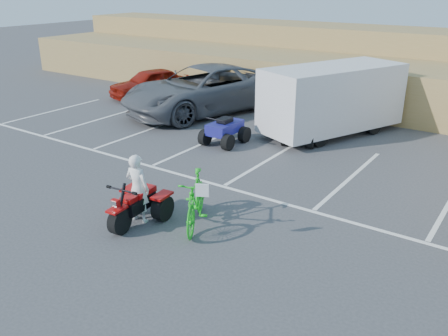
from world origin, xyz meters
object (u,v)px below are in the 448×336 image
Objects in this scene: rider at (138,188)px; red_car at (150,83)px; grey_pickup at (203,89)px; quad_atv_blue at (225,143)px; cargo_trailer at (332,98)px; quad_atv_green at (300,143)px; green_dirt_bike at (196,200)px; red_trike_atv at (136,223)px.

rider is 13.01m from red_car.
grey_pickup is at bearing 5.37° from red_car.
red_car is 2.54× the size of quad_atv_blue.
cargo_trailer is 3.65× the size of quad_atv_blue.
quad_atv_blue is at bearing -25.87° from grey_pickup.
green_dirt_bike is at bearing -100.11° from quad_atv_green.
red_trike_atv is at bearing -75.41° from quad_atv_blue.
red_car is (-3.86, 0.86, -0.31)m from grey_pickup.
cargo_trailer is (1.00, 9.05, 0.52)m from rider.
grey_pickup reaches higher than quad_atv_blue.
grey_pickup is (-6.01, 8.29, 0.36)m from green_dirt_bike.
red_car is at bearing 151.21° from quad_atv_blue.
quad_atv_blue is (7.06, -3.85, -0.69)m from red_car.
red_car is 0.70× the size of cargo_trailer.
quad_atv_green is at bearing 67.80° from green_dirt_bike.
grey_pickup is at bearing 111.82° from red_trike_atv.
red_car is (-9.88, 9.15, 0.05)m from green_dirt_bike.
green_dirt_bike reaches higher than quad_atv_green.
green_dirt_bike is 6.94m from quad_atv_green.
red_car is at bearing 125.08° from red_trike_atv.
red_trike_atv is 6.24m from quad_atv_blue.
grey_pickup is (-4.79, 9.03, 0.99)m from red_trike_atv.
rider is at bearing 90.00° from red_trike_atv.
quad_atv_blue is 1.08× the size of quad_atv_green.
quad_atv_green is at bearing 4.00° from red_car.
grey_pickup reaches higher than red_car.
red_trike_atv is 0.28× the size of cargo_trailer.
cargo_trailer is (9.63, -0.69, 0.67)m from red_car.
grey_pickup is (-4.77, 8.88, 0.16)m from rider.
quad_atv_green is (5.34, -1.41, -0.99)m from grey_pickup.
cargo_trailer is at bearing 63.88° from green_dirt_bike.
cargo_trailer reaches higher than quad_atv_green.
quad_atv_blue is at bearing 90.23° from green_dirt_bike.
rider is 1.05× the size of quad_atv_blue.
red_trike_atv is 13.15m from red_car.
quad_atv_green is at bearing -100.48° from rider.
rider is 0.23× the size of grey_pickup.
rider reaches higher than red_trike_atv.
quad_atv_green is (2.15, 1.58, 0.00)m from quad_atv_blue.
red_trike_atv is 1.57m from green_dirt_bike.
quad_atv_green is (-0.67, 6.88, -0.63)m from green_dirt_bike.
red_trike_atv is 9.35m from cargo_trailer.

